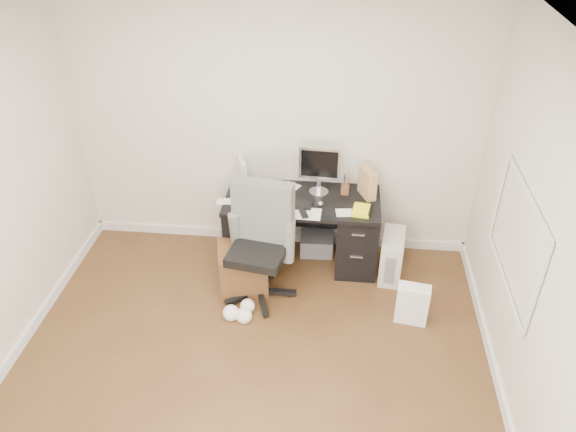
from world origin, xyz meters
name	(u,v)px	position (x,y,z in m)	size (l,w,h in m)	color
ground	(247,384)	(0.00, 0.00, 0.00)	(4.00, 4.00, 0.00)	#4A2C17
room_shell	(243,208)	(0.03, 0.03, 1.66)	(4.02, 4.02, 2.71)	beige
desk	(302,228)	(0.30, 1.65, 0.40)	(1.50, 0.70, 0.75)	black
loose_papers	(281,200)	(0.10, 1.60, 0.75)	(1.10, 0.60, 0.00)	white
lcd_monitor	(319,170)	(0.45, 1.78, 1.00)	(0.40, 0.23, 0.50)	#BCBCC1
keyboard	(289,203)	(0.18, 1.53, 0.76)	(0.44, 0.15, 0.03)	black
computer_mouse	(320,204)	(0.48, 1.54, 0.78)	(0.05, 0.05, 0.05)	#BCBCC1
travel_mug	(249,188)	(-0.21, 1.62, 0.85)	(0.09, 0.09, 0.21)	navy
white_binder	(242,172)	(-0.33, 1.89, 0.88)	(0.10, 0.22, 0.26)	silver
magazine_file	(367,183)	(0.92, 1.78, 0.89)	(0.12, 0.24, 0.28)	#A98751
pen_cup	(345,183)	(0.71, 1.79, 0.86)	(0.10, 0.10, 0.23)	brown
yellow_book	(362,210)	(0.87, 1.47, 0.77)	(0.16, 0.21, 0.04)	#FAFF1B
paper_remote	(306,213)	(0.35, 1.39, 0.76)	(0.29, 0.23, 0.02)	white
office_chair	(258,246)	(-0.06, 1.08, 0.57)	(0.65, 0.65, 1.14)	#505250
pc_tower	(392,256)	(1.20, 1.51, 0.23)	(0.20, 0.46, 0.46)	#B0AB9F
shopping_bag	(412,304)	(1.36, 0.87, 0.19)	(0.28, 0.20, 0.39)	white
wicker_basket	(243,268)	(-0.23, 1.19, 0.22)	(0.45, 0.45, 0.45)	#493215
desk_printer	(317,244)	(0.45, 1.81, 0.10)	(0.34, 0.28, 0.20)	slate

